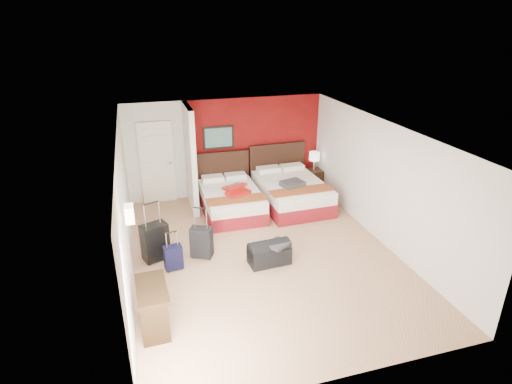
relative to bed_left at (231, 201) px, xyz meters
name	(u,v)px	position (x,y,z in m)	size (l,w,h in m)	color
ground	(263,254)	(0.17, -2.04, -0.28)	(6.50, 6.50, 0.00)	#D7AA84
room_walls	(179,177)	(-1.23, -0.62, 0.97)	(5.02, 6.52, 2.50)	silver
red_accent_panel	(254,145)	(0.92, 1.19, 0.97)	(3.50, 0.04, 2.50)	maroon
partition_wall	(191,159)	(-0.83, 0.57, 0.97)	(0.12, 1.20, 2.50)	silver
entry_door	(157,163)	(-1.58, 1.16, 0.74)	(0.82, 0.06, 2.05)	silver
bed_left	(231,201)	(0.00, 0.00, 0.00)	(1.32, 1.89, 0.57)	silver
bed_right	(291,193)	(1.52, 0.00, 0.03)	(1.47, 2.10, 0.63)	silver
red_suitcase_open	(236,190)	(0.10, -0.10, 0.33)	(0.51, 0.71, 0.09)	#B4140F
jacket_bundle	(292,184)	(1.42, -0.30, 0.41)	(0.51, 0.41, 0.12)	#3D3D42
nightstand	(313,180)	(2.43, 0.74, 0.01)	(0.41, 0.41, 0.58)	black
table_lamp	(314,161)	(2.43, 0.74, 0.54)	(0.27, 0.27, 0.49)	silver
suitcase_black	(155,243)	(-1.88, -1.65, 0.08)	(0.48, 0.30, 0.73)	black
suitcase_charcoal	(202,243)	(-1.01, -1.81, 0.02)	(0.41, 0.25, 0.60)	black
suitcase_navy	(173,259)	(-1.59, -2.09, -0.05)	(0.33, 0.20, 0.46)	black
duffel_bag	(269,254)	(0.17, -2.39, -0.09)	(0.77, 0.41, 0.39)	black
jacket_draped	(278,244)	(0.32, -2.44, 0.14)	(0.42, 0.35, 0.06)	#37363B
desk	(154,308)	(-2.04, -3.62, 0.08)	(0.44, 0.87, 0.73)	black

